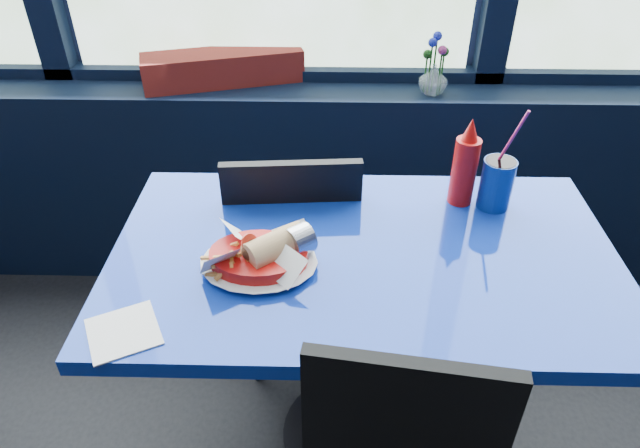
{
  "coord_description": "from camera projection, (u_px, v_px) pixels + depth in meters",
  "views": [
    {
      "loc": [
        0.22,
        0.94,
        1.6
      ],
      "look_at": [
        0.2,
        1.98,
        0.84
      ],
      "focal_mm": 32.0,
      "sensor_mm": 36.0,
      "label": 1
    }
  ],
  "objects": [
    {
      "name": "window_sill",
      "position": [
        276.0,
        182.0,
        2.27
      ],
      "size": [
        5.0,
        0.26,
        0.8
      ],
      "primitive_type": "cube",
      "color": "black",
      "rests_on": "ground"
    },
    {
      "name": "near_table",
      "position": [
        361.0,
        307.0,
        1.46
      ],
      "size": [
        1.2,
        0.7,
        0.75
      ],
      "color": "black",
      "rests_on": "ground"
    },
    {
      "name": "planter_box",
      "position": [
        223.0,
        67.0,
        2.03
      ],
      "size": [
        0.58,
        0.29,
        0.11
      ],
      "primitive_type": "cube",
      "rotation": [
        0.0,
        0.0,
        0.28
      ],
      "color": "maroon",
      "rests_on": "window_sill"
    },
    {
      "name": "food_basket",
      "position": [
        261.0,
        255.0,
        1.29
      ],
      "size": [
        0.27,
        0.27,
        0.09
      ],
      "rotation": [
        0.0,
        0.0,
        0.24
      ],
      "color": "#B8100C",
      "rests_on": "near_table"
    },
    {
      "name": "napkin",
      "position": [
        123.0,
        332.0,
        1.14
      ],
      "size": [
        0.18,
        0.18,
        0.0
      ],
      "primitive_type": "cube",
      "rotation": [
        0.0,
        0.0,
        0.47
      ],
      "color": "white",
      "rests_on": "near_table"
    },
    {
      "name": "ketchup_bottle",
      "position": [
        465.0,
        166.0,
        1.46
      ],
      "size": [
        0.06,
        0.06,
        0.24
      ],
      "color": "#B8100C",
      "rests_on": "near_table"
    },
    {
      "name": "soda_cup",
      "position": [
        497.0,
        183.0,
        1.47
      ],
      "size": [
        0.08,
        0.08,
        0.28
      ],
      "rotation": [
        0.0,
        0.0,
        0.27
      ],
      "color": "navy",
      "rests_on": "near_table"
    },
    {
      "name": "flower_vase",
      "position": [
        434.0,
        76.0,
        1.94
      ],
      "size": [
        0.1,
        0.11,
        0.21
      ],
      "rotation": [
        0.0,
        0.0,
        -0.02
      ],
      "color": "silver",
      "rests_on": "window_sill"
    },
    {
      "name": "chair_near_back",
      "position": [
        300.0,
        248.0,
        1.77
      ],
      "size": [
        0.42,
        0.42,
        0.87
      ],
      "rotation": [
        0.0,
        0.0,
        3.22
      ],
      "color": "black",
      "rests_on": "ground"
    }
  ]
}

